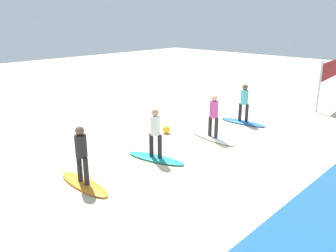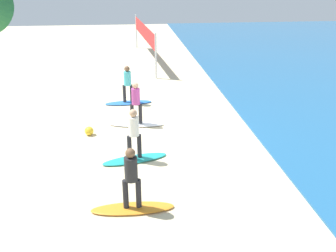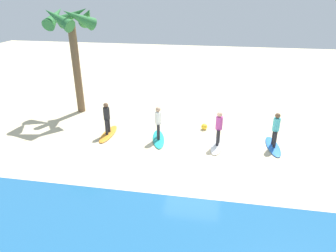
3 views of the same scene
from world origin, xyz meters
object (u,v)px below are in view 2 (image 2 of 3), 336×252
object	(u,v)px
surfboard_blue	(128,103)
surfboard_teal	(135,159)
surfboard_orange	(133,208)
surfer_orange	(131,174)
surfer_blue	(128,81)
beach_ball	(89,131)
surfer_teal	(134,130)
volleyball_net	(144,33)
surfboard_white	(137,124)
surfer_white	(136,100)

from	to	relation	value
surfboard_blue	surfboard_teal	size ratio (longest dim) A/B	1.00
surfboard_blue	surfboard_orange	xyz separation A→B (m)	(8.14, 0.02, 0.00)
surfboard_orange	surfer_orange	size ratio (longest dim) A/B	1.28
surfer_blue	beach_ball	distance (m)	3.74
surfer_teal	surfboard_blue	bearing A→B (deg)	-178.44
surfboard_teal	surfer_teal	world-z (taller)	surfer_teal
surfer_blue	surfboard_teal	size ratio (longest dim) A/B	0.78
surfboard_blue	surfer_blue	distance (m)	0.99
beach_ball	surfer_blue	bearing A→B (deg)	156.31
surfboard_teal	surfer_teal	bearing A→B (deg)	76.09
surfer_orange	volleyball_net	bearing A→B (deg)	176.03
surfboard_blue	surfboard_white	bearing A→B (deg)	-87.81
surfboard_teal	surfer_orange	world-z (taller)	surfer_orange
surfer_blue	surfer_orange	bearing A→B (deg)	0.16
surfboard_orange	surfer_teal	bearing A→B (deg)	87.50
surfer_white	surfer_orange	bearing A→B (deg)	-2.79
surfer_blue	surfer_teal	world-z (taller)	same
surfboard_blue	volleyball_net	world-z (taller)	volleyball_net
volleyball_net	surfer_blue	bearing A→B (deg)	-7.85
surfer_teal	surfer_orange	bearing A→B (deg)	-2.73
volleyball_net	surfer_orange	bearing A→B (deg)	-3.97
surfer_orange	beach_ball	bearing A→B (deg)	-162.84
surfboard_teal	beach_ball	distance (m)	2.69
surfboard_white	surfer_white	distance (m)	0.99
surfboard_teal	surfer_blue	bearing A→B (deg)	77.64
surfboard_blue	surfer_orange	xyz separation A→B (m)	(8.14, 0.02, 0.99)
surfer_teal	beach_ball	world-z (taller)	surfer_teal
surfboard_blue	surfer_teal	distance (m)	5.58
surfer_blue	surfer_orange	xyz separation A→B (m)	(8.14, 0.02, 0.00)
surfer_blue	volleyball_net	xyz separation A→B (m)	(-8.60, 1.19, 0.75)
surfboard_teal	surfer_orange	xyz separation A→B (m)	(2.65, -0.13, 0.99)
surfer_white	beach_ball	xyz separation A→B (m)	(0.75, -1.76, -0.88)
surfboard_teal	beach_ball	world-z (taller)	beach_ball
surfboard_blue	surfer_orange	size ratio (longest dim) A/B	1.28
surfboard_white	surfboard_teal	distance (m)	2.91
surfboard_blue	surfer_orange	world-z (taller)	surfer_orange
surfboard_teal	volleyball_net	size ratio (longest dim) A/B	0.23
surfboard_teal	volleyball_net	xyz separation A→B (m)	(-14.09, 1.04, 1.74)
surfer_white	beach_ball	bearing A→B (deg)	-66.84
surfboard_white	beach_ball	xyz separation A→B (m)	(0.75, -1.76, 0.12)
surfer_teal	surfboard_white	bearing A→B (deg)	177.16
surfer_white	surfer_teal	distance (m)	2.91
surfer_white	surfboard_teal	world-z (taller)	surfer_white
surfboard_white	surfer_white	world-z (taller)	surfer_white
surfboard_orange	volleyball_net	size ratio (longest dim) A/B	0.23
surfboard_blue	surfboard_teal	world-z (taller)	same
surfboard_white	beach_ball	distance (m)	1.91
surfboard_blue	surfer_blue	bearing A→B (deg)	-67.72
surfboard_blue	volleyball_net	bearing A→B (deg)	77.87
surfboard_white	beach_ball	bearing A→B (deg)	-149.62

